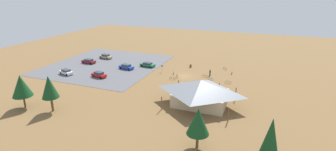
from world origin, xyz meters
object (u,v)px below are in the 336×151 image
object	(u,v)px
bike_pavilion	(201,91)
pine_mideast	(49,87)
pine_east	(21,86)
bicycle_teal_by_bin	(219,85)
bicycle_orange_yard_left	(205,76)
trash_bin	(191,66)
pine_west	(198,121)
bicycle_red_trailside	(228,82)
car_white_far_end	(66,72)
lot_sign	(162,68)
pine_far_east	(271,137)
visitor_near_lot	(213,86)
car_red_mid_lot	(99,74)
car_blue_back_corner	(126,67)
bicycle_yellow_near_sign	(232,73)
bicycle_black_yard_front	(172,78)
visitor_crossing_yard	(210,72)
bicycle_white_mid_cluster	(225,69)
bicycle_purple_near_porch	(177,76)
car_maroon_inner_stall	(89,61)
bicycle_blue_back_row	(210,79)
car_green_front_row	(148,65)
bicycle_silver_yard_center	(173,73)
car_tan_by_curb	(106,56)

from	to	relation	value
bike_pavilion	pine_mideast	distance (m)	29.98
pine_east	bicycle_teal_by_bin	bearing A→B (deg)	-143.15
bicycle_orange_yard_left	trash_bin	bearing A→B (deg)	-49.82
pine_west	bicycle_teal_by_bin	distance (m)	27.31
bicycle_red_trailside	car_white_far_end	distance (m)	44.84
lot_sign	pine_far_east	bearing A→B (deg)	131.82
visitor_near_lot	bicycle_orange_yard_left	bearing A→B (deg)	-64.56
bicycle_teal_by_bin	car_red_mid_lot	bearing A→B (deg)	8.96
trash_bin	car_blue_back_corner	size ratio (longest dim) A/B	0.18
bicycle_yellow_near_sign	bicycle_black_yard_front	size ratio (longest dim) A/B	0.95
bicycle_red_trailside	car_blue_back_corner	distance (m)	30.59
pine_west	visitor_near_lot	distance (m)	24.67
bicycle_red_trailside	visitor_crossing_yard	distance (m)	7.33
bicycle_white_mid_cluster	trash_bin	bearing A→B (deg)	7.40
bicycle_purple_near_porch	car_red_mid_lot	xyz separation A→B (m)	(20.06, 7.49, 0.40)
bicycle_red_trailside	bicycle_white_mid_cluster	world-z (taller)	bicycle_red_trailside
pine_far_east	visitor_crossing_yard	size ratio (longest dim) A/B	4.03
car_maroon_inner_stall	bicycle_teal_by_bin	bearing A→B (deg)	173.29
car_maroon_inner_stall	visitor_near_lot	size ratio (longest dim) A/B	2.57
bicycle_teal_by_bin	bicycle_white_mid_cluster	distance (m)	14.30
visitor_near_lot	trash_bin	bearing A→B (deg)	-56.89
bicycle_black_yard_front	visitor_crossing_yard	distance (m)	11.07
bicycle_blue_back_row	bicycle_purple_near_porch	xyz separation A→B (m)	(8.97, 1.22, 0.01)
car_blue_back_corner	pine_east	bearing A→B (deg)	78.49
lot_sign	car_green_front_row	bearing A→B (deg)	-28.23
bicycle_silver_yard_center	visitor_near_lot	distance (m)	14.47
bicycle_teal_by_bin	bicycle_white_mid_cluster	world-z (taller)	bicycle_teal_by_bin
pine_mideast	bicycle_purple_near_porch	world-z (taller)	pine_mideast
pine_mideast	car_tan_by_curb	bearing A→B (deg)	-70.77
pine_mideast	bicycle_red_trailside	size ratio (longest dim) A/B	4.31
lot_sign	bicycle_black_yard_front	size ratio (longest dim) A/B	1.24
trash_bin	bicycle_teal_by_bin	distance (m)	17.15
pine_east	visitor_near_lot	distance (m)	41.48
car_green_front_row	car_maroon_inner_stall	distance (m)	19.76
bicycle_white_mid_cluster	car_tan_by_curb	xyz separation A→B (m)	(40.63, 2.16, 0.41)
visitor_crossing_yard	bicycle_white_mid_cluster	bearing A→B (deg)	-113.56
bicycle_blue_back_row	bicycle_yellow_near_sign	distance (m)	8.34
bicycle_blue_back_row	car_blue_back_corner	distance (m)	25.79
bicycle_orange_yard_left	car_white_far_end	xyz separation A→B (m)	(37.21, 11.88, 0.39)
bicycle_yellow_near_sign	bicycle_purple_near_porch	distance (m)	15.85
car_blue_back_corner	car_maroon_inner_stall	world-z (taller)	car_blue_back_corner
lot_sign	bicycle_orange_yard_left	size ratio (longest dim) A/B	1.33
bicycle_blue_back_row	bicycle_silver_yard_center	xyz separation A→B (m)	(10.70, -0.66, 0.02)
bicycle_teal_by_bin	car_white_far_end	distance (m)	42.66
bicycle_blue_back_row	bicycle_black_yard_front	size ratio (longest dim) A/B	0.89
bicycle_silver_yard_center	car_maroon_inner_stall	bearing A→B (deg)	-1.52
bicycle_orange_yard_left	bicycle_black_yard_front	size ratio (longest dim) A/B	0.93
trash_bin	bicycle_blue_back_row	world-z (taller)	trash_bin
bicycle_white_mid_cluster	pine_far_east	bearing A→B (deg)	106.86
bicycle_red_trailside	car_maroon_inner_stall	size ratio (longest dim) A/B	0.36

